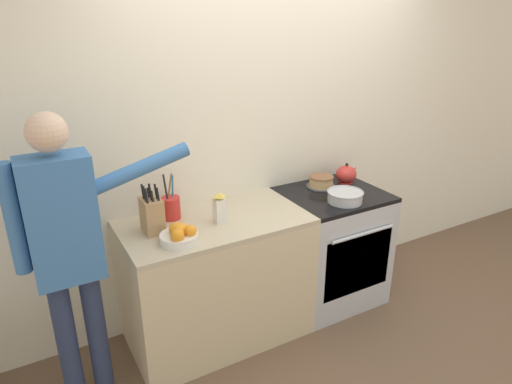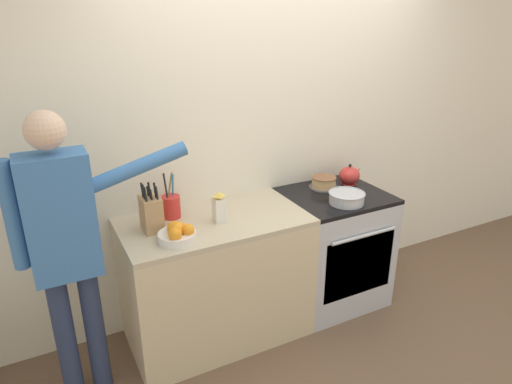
{
  "view_description": "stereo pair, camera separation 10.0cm",
  "coord_description": "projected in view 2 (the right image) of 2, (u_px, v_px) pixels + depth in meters",
  "views": [
    {
      "loc": [
        -1.73,
        -2.1,
        2.13
      ],
      "look_at": [
        -0.38,
        0.29,
        1.03
      ],
      "focal_mm": 32.0,
      "sensor_mm": 36.0,
      "label": 1
    },
    {
      "loc": [
        -1.64,
        -2.15,
        2.13
      ],
      "look_at": [
        -0.38,
        0.29,
        1.03
      ],
      "focal_mm": 32.0,
      "sensor_mm": 36.0,
      "label": 2
    }
  ],
  "objects": [
    {
      "name": "wall_back",
      "position": [
        278.0,
        132.0,
        3.33
      ],
      "size": [
        8.0,
        0.04,
        2.6
      ],
      "color": "silver",
      "rests_on": "ground_plane"
    },
    {
      "name": "tea_kettle",
      "position": [
        350.0,
        175.0,
        3.51
      ],
      "size": [
        0.2,
        0.16,
        0.16
      ],
      "color": "red",
      "rests_on": "stove_range"
    },
    {
      "name": "utensil_crock",
      "position": [
        171.0,
        206.0,
        2.93
      ],
      "size": [
        0.12,
        0.12,
        0.3
      ],
      "color": "red",
      "rests_on": "counter_cabinet"
    },
    {
      "name": "stove_range",
      "position": [
        332.0,
        247.0,
        3.49
      ],
      "size": [
        0.72,
        0.68,
        0.88
      ],
      "color": "#B7BABF",
      "rests_on": "ground_plane"
    },
    {
      "name": "knife_block",
      "position": [
        151.0,
        213.0,
        2.75
      ],
      "size": [
        0.11,
        0.16,
        0.31
      ],
      "color": "tan",
      "rests_on": "counter_cabinet"
    },
    {
      "name": "mixing_bowl",
      "position": [
        347.0,
        198.0,
        3.16
      ],
      "size": [
        0.25,
        0.25,
        0.08
      ],
      "color": "#B7BABF",
      "rests_on": "stove_range"
    },
    {
      "name": "fruit_bowl",
      "position": [
        177.0,
        233.0,
        2.63
      ],
      "size": [
        0.22,
        0.22,
        0.12
      ],
      "color": "silver",
      "rests_on": "counter_cabinet"
    },
    {
      "name": "person_baker",
      "position": [
        66.0,
        239.0,
        2.38
      ],
      "size": [
        0.95,
        0.2,
        1.7
      ],
      "rotation": [
        0.0,
        0.0,
        -0.04
      ],
      "color": "#283351",
      "rests_on": "ground_plane"
    },
    {
      "name": "layer_cake",
      "position": [
        324.0,
        183.0,
        3.43
      ],
      "size": [
        0.22,
        0.22,
        0.09
      ],
      "color": "#4C4C51",
      "rests_on": "stove_range"
    },
    {
      "name": "ground_plane",
      "position": [
        321.0,
        330.0,
        3.26
      ],
      "size": [
        16.0,
        16.0,
        0.0
      ],
      "primitive_type": "plane",
      "color": "brown"
    },
    {
      "name": "milk_carton",
      "position": [
        219.0,
        208.0,
        2.86
      ],
      "size": [
        0.07,
        0.07,
        0.2
      ],
      "color": "white",
      "rests_on": "counter_cabinet"
    },
    {
      "name": "counter_cabinet",
      "position": [
        217.0,
        279.0,
        3.08
      ],
      "size": [
        1.2,
        0.65,
        0.88
      ],
      "color": "beige",
      "rests_on": "ground_plane"
    }
  ]
}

